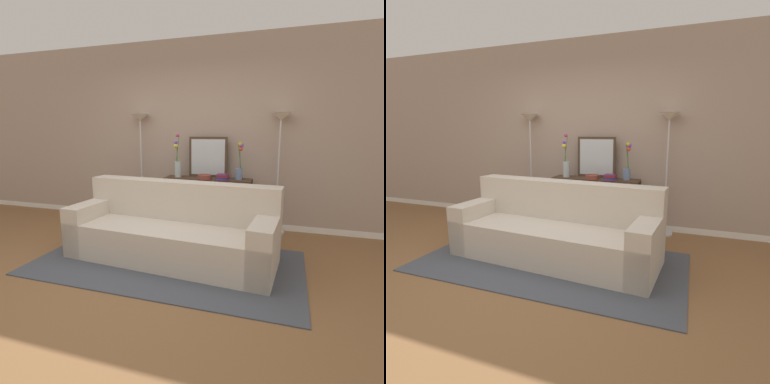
% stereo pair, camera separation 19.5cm
% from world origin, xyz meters
% --- Properties ---
extents(ground_plane, '(16.00, 16.00, 0.02)m').
position_xyz_m(ground_plane, '(0.00, 0.00, -0.01)').
color(ground_plane, brown).
extents(back_wall, '(12.00, 0.15, 2.83)m').
position_xyz_m(back_wall, '(0.00, 2.20, 1.41)').
color(back_wall, white).
rests_on(back_wall, ground).
extents(area_rug, '(2.97, 1.57, 0.01)m').
position_xyz_m(area_rug, '(0.20, 0.52, 0.01)').
color(area_rug, '#474C56').
rests_on(area_rug, ground).
extents(couch, '(2.44, 1.01, 0.88)m').
position_xyz_m(couch, '(0.20, 0.68, 0.32)').
color(couch, beige).
rests_on(couch, ground).
extents(console_table, '(1.29, 0.33, 0.78)m').
position_xyz_m(console_table, '(0.31, 1.87, 0.54)').
color(console_table, '#473323').
rests_on(console_table, ground).
extents(floor_lamp_left, '(0.28, 0.28, 1.73)m').
position_xyz_m(floor_lamp_left, '(-0.83, 1.98, 1.36)').
color(floor_lamp_left, silver).
rests_on(floor_lamp_left, ground).
extents(floor_lamp_right, '(0.28, 0.28, 1.71)m').
position_xyz_m(floor_lamp_right, '(1.31, 1.98, 1.35)').
color(floor_lamp_right, silver).
rests_on(floor_lamp_right, ground).
extents(wall_mirror, '(0.59, 0.02, 0.60)m').
position_xyz_m(wall_mirror, '(0.27, 2.00, 1.08)').
color(wall_mirror, '#473323').
rests_on(wall_mirror, console_table).
extents(vase_tall_flowers, '(0.11, 0.11, 0.65)m').
position_xyz_m(vase_tall_flowers, '(-0.16, 1.85, 0.98)').
color(vase_tall_flowers, silver).
rests_on(vase_tall_flowers, console_table).
extents(vase_short_flowers, '(0.11, 0.11, 0.53)m').
position_xyz_m(vase_short_flowers, '(0.77, 1.88, 0.97)').
color(vase_short_flowers, '#6B84AD').
rests_on(vase_short_flowers, console_table).
extents(fruit_bowl, '(0.20, 0.20, 0.07)m').
position_xyz_m(fruit_bowl, '(0.29, 1.77, 0.81)').
color(fruit_bowl, brown).
rests_on(fruit_bowl, console_table).
extents(book_stack, '(0.20, 0.14, 0.09)m').
position_xyz_m(book_stack, '(0.56, 1.76, 0.82)').
color(book_stack, '#6B3360').
rests_on(book_stack, console_table).
extents(book_row_under_console, '(0.48, 0.18, 0.13)m').
position_xyz_m(book_row_under_console, '(0.01, 1.87, 0.06)').
color(book_row_under_console, tan).
rests_on(book_row_under_console, ground).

